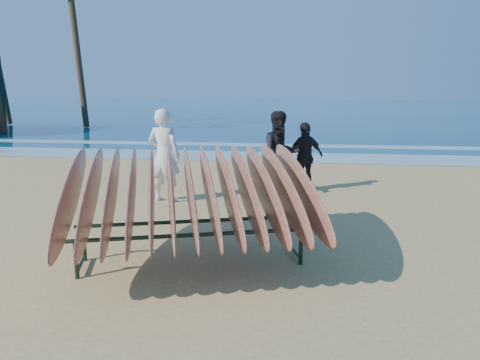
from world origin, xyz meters
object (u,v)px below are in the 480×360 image
at_px(surfboard_rack, 190,192).
at_px(person_dark_b, 305,157).
at_px(person_white, 164,156).
at_px(person_dark_a, 280,154).

distance_m(surfboard_rack, person_dark_b, 5.17).
bearing_deg(surfboard_rack, person_white, 94.81).
distance_m(person_white, person_dark_a, 2.57).
bearing_deg(person_dark_a, surfboard_rack, -130.72).
relative_size(surfboard_rack, person_white, 1.99).
xyz_separation_m(surfboard_rack, person_dark_a, (0.97, 4.37, -0.05)).
bearing_deg(person_dark_a, person_white, 172.45).
height_order(surfboard_rack, person_dark_a, person_dark_a).
distance_m(person_white, person_dark_b, 3.32).
relative_size(person_white, person_dark_b, 1.22).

